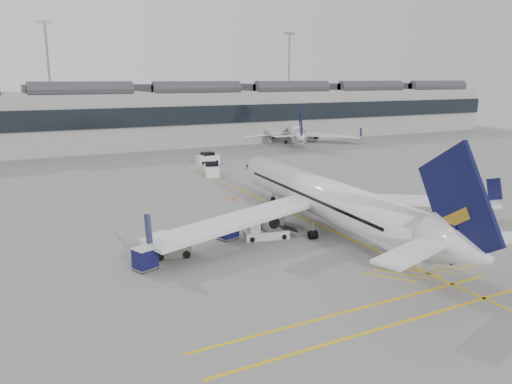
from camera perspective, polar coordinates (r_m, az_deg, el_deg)
name	(u,v)px	position (r m, az deg, el deg)	size (l,w,h in m)	color
ground	(253,262)	(38.18, -0.33, -7.97)	(220.00, 220.00, 0.00)	gray
terminal	(87,117)	(105.22, -18.72, 8.12)	(200.00, 20.45, 12.40)	#9E9E99
light_masts	(66,74)	(118.66, -20.94, 12.46)	(113.00, 0.60, 25.45)	slate
apron_markings	(295,214)	(51.17, 4.53, -2.57)	(0.25, 60.00, 0.01)	gold
airliner_main	(327,199)	(45.46, 8.14, -0.80)	(34.43, 37.74, 10.03)	white
airliner_far	(295,131)	(108.70, 4.43, 6.92)	(25.82, 28.48, 8.25)	white
belt_loader	(265,232)	(43.39, 1.01, -4.60)	(4.86, 2.32, 1.93)	#BCBAB3
baggage_cart_a	(275,214)	(47.67, 2.22, -2.48)	(2.12, 1.94, 1.82)	gray
baggage_cart_b	(228,229)	(43.16, -3.24, -4.20)	(1.99, 1.81, 1.74)	gray
baggage_cart_c	(163,242)	(40.46, -10.62, -5.66)	(1.92, 1.77, 1.65)	gray
baggage_cart_d	(145,258)	(37.23, -12.57, -7.35)	(1.98, 1.82, 1.70)	gray
ramp_agent_a	(274,229)	(43.54, 2.03, -4.22)	(0.58, 0.38, 1.59)	#E0500B
ramp_agent_b	(277,222)	(45.42, 2.40, -3.41)	(0.84, 0.65, 1.72)	orange
pushback_tug	(172,247)	(39.66, -9.57, -6.27)	(3.13, 2.30, 1.58)	#54584B
safety_cone_nose	(234,198)	(56.66, -2.52, -0.74)	(0.40, 0.40, 0.55)	#F24C0A
safety_cone_engine	(373,219)	(49.67, 13.28, -3.03)	(0.40, 0.40, 0.56)	#F24C0A
service_van_mid	(211,170)	(71.51, -5.11, 2.56)	(2.86, 4.14, 1.93)	silver
service_van_right	(208,159)	(81.70, -5.54, 3.82)	(3.76, 2.06, 1.88)	silver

